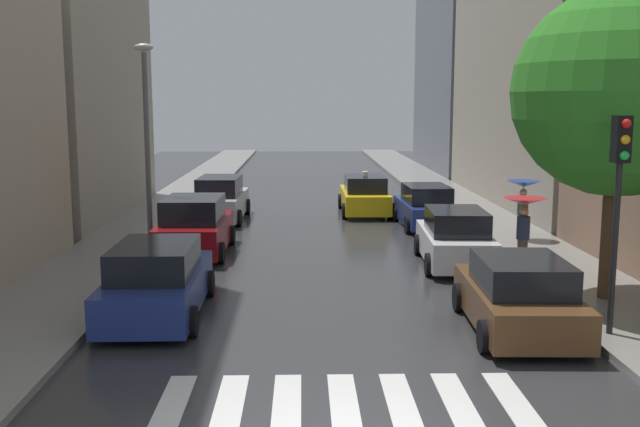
% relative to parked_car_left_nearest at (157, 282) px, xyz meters
% --- Properties ---
extents(ground_plane, '(28.00, 72.00, 0.04)m').
position_rel_parked_car_left_nearest_xyz_m(ground_plane, '(3.85, 17.63, -0.80)').
color(ground_plane, '#303033').
extents(sidewalk_left, '(3.00, 72.00, 0.15)m').
position_rel_parked_car_left_nearest_xyz_m(sidewalk_left, '(-2.65, 17.63, -0.70)').
color(sidewalk_left, gray).
rests_on(sidewalk_left, ground).
extents(sidewalk_right, '(3.00, 72.00, 0.15)m').
position_rel_parked_car_left_nearest_xyz_m(sidewalk_right, '(10.35, 17.63, -0.70)').
color(sidewalk_right, gray).
rests_on(sidewalk_right, ground).
extents(crosswalk_stripes, '(5.85, 2.20, 0.01)m').
position_rel_parked_car_left_nearest_xyz_m(crosswalk_stripes, '(3.85, -4.72, -0.77)').
color(crosswalk_stripes, silver).
rests_on(crosswalk_stripes, ground).
extents(building_left_mid, '(6.00, 12.37, 11.32)m').
position_rel_parked_car_left_nearest_xyz_m(building_left_mid, '(-7.15, 14.51, 4.88)').
color(building_left_mid, '#9E9384').
rests_on(building_left_mid, ground).
extents(building_right_mid, '(6.00, 17.11, 12.04)m').
position_rel_parked_car_left_nearest_xyz_m(building_right_mid, '(14.85, 17.53, 5.24)').
color(building_right_mid, '#9E9384').
rests_on(building_right_mid, ground).
extents(building_right_far, '(6.00, 13.94, 20.16)m').
position_rel_parked_car_left_nearest_xyz_m(building_right_far, '(14.85, 33.85, 9.30)').
color(building_right_far, slate).
rests_on(building_right_far, ground).
extents(parked_car_left_nearest, '(2.15, 4.69, 1.66)m').
position_rel_parked_car_left_nearest_xyz_m(parked_car_left_nearest, '(0.00, 0.00, 0.00)').
color(parked_car_left_nearest, navy).
rests_on(parked_car_left_nearest, ground).
extents(parked_car_left_second, '(2.21, 4.38, 1.80)m').
position_rel_parked_car_left_nearest_xyz_m(parked_car_left_second, '(-0.14, 6.65, 0.06)').
color(parked_car_left_second, maroon).
rests_on(parked_car_left_second, ground).
extents(parked_car_left_third, '(2.11, 4.67, 1.76)m').
position_rel_parked_car_left_nearest_xyz_m(parked_car_left_third, '(-0.06, 13.21, 0.04)').
color(parked_car_left_third, '#B2B7BF').
rests_on(parked_car_left_third, ground).
extents(parked_car_right_nearest, '(2.26, 4.29, 1.57)m').
position_rel_parked_car_left_nearest_xyz_m(parked_car_right_nearest, '(7.66, -1.26, -0.04)').
color(parked_car_right_nearest, brown).
rests_on(parked_car_right_nearest, ground).
extents(parked_car_right_second, '(2.17, 4.29, 1.66)m').
position_rel_parked_car_left_nearest_xyz_m(parked_car_right_second, '(7.62, 4.85, -0.00)').
color(parked_car_right_second, silver).
rests_on(parked_car_right_second, ground).
extents(parked_car_right_third, '(2.09, 4.27, 1.61)m').
position_rel_parked_car_left_nearest_xyz_m(parked_car_right_third, '(7.85, 11.32, -0.02)').
color(parked_car_right_third, navy).
rests_on(parked_car_right_third, ground).
extents(taxi_midroad, '(2.07, 4.44, 1.81)m').
position_rel_parked_car_left_nearest_xyz_m(taxi_midroad, '(5.85, 14.80, -0.01)').
color(taxi_midroad, yellow).
rests_on(taxi_midroad, ground).
extents(pedestrian_foreground, '(1.10, 1.10, 1.95)m').
position_rel_parked_car_left_nearest_xyz_m(pedestrian_foreground, '(10.56, 8.13, 0.84)').
color(pedestrian_foreground, brown).
rests_on(pedestrian_foreground, sidewalk_right).
extents(pedestrian_near_tree, '(1.16, 1.16, 1.95)m').
position_rel_parked_car_left_nearest_xyz_m(pedestrian_near_tree, '(9.29, 3.90, 0.86)').
color(pedestrian_near_tree, brown).
rests_on(pedestrian_near_tree, sidewalk_right).
extents(street_tree_right, '(4.73, 4.73, 7.14)m').
position_rel_parked_car_left_nearest_xyz_m(street_tree_right, '(10.32, 0.74, 4.13)').
color(street_tree_right, '#513823').
rests_on(street_tree_right, sidewalk_right).
extents(traffic_light_right_corner, '(0.30, 0.42, 4.30)m').
position_rel_parked_car_left_nearest_xyz_m(traffic_light_right_corner, '(9.30, -1.93, 2.51)').
color(traffic_light_right_corner, black).
rests_on(traffic_light_right_corner, sidewalk_right).
extents(lamp_post_left, '(0.60, 0.28, 6.34)m').
position_rel_parked_car_left_nearest_xyz_m(lamp_post_left, '(-1.70, 7.51, 3.07)').
color(lamp_post_left, '#595B60').
rests_on(lamp_post_left, sidewalk_left).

